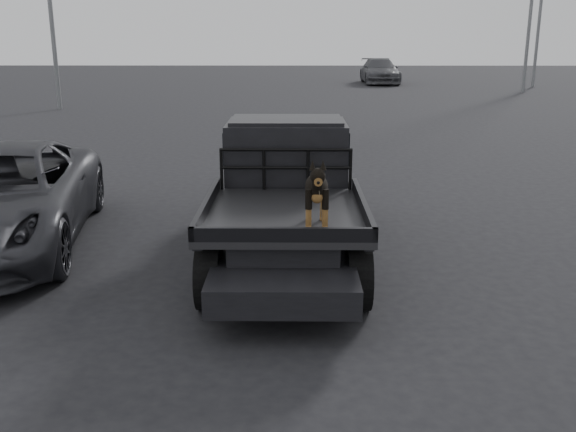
# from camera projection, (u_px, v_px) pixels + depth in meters

# --- Properties ---
(ground) EXTENTS (120.00, 120.00, 0.00)m
(ground) POSITION_uv_depth(u_px,v_px,m) (273.00, 296.00, 7.56)
(ground) COLOR black
(ground) RESTS_ON ground
(flatbed_ute) EXTENTS (2.00, 5.40, 0.92)m
(flatbed_ute) POSITION_uv_depth(u_px,v_px,m) (286.00, 226.00, 8.74)
(flatbed_ute) COLOR black
(flatbed_ute) RESTS_ON ground
(ute_cab) EXTENTS (1.72, 1.30, 0.88)m
(ute_cab) POSITION_uv_depth(u_px,v_px,m) (287.00, 148.00, 9.41)
(ute_cab) COLOR black
(ute_cab) RESTS_ON flatbed_ute
(headache_rack) EXTENTS (1.80, 0.08, 0.55)m
(headache_rack) POSITION_uv_depth(u_px,v_px,m) (286.00, 170.00, 8.73)
(headache_rack) COLOR black
(headache_rack) RESTS_ON flatbed_ute
(dog) EXTENTS (0.32, 0.60, 0.74)m
(dog) POSITION_uv_depth(u_px,v_px,m) (317.00, 193.00, 7.06)
(dog) COLOR black
(dog) RESTS_ON flatbed_ute
(distant_car_b) EXTENTS (2.18, 5.35, 1.55)m
(distant_car_b) POSITION_uv_depth(u_px,v_px,m) (380.00, 71.00, 40.65)
(distant_car_b) COLOR #4C4C51
(distant_car_b) RESTS_ON ground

